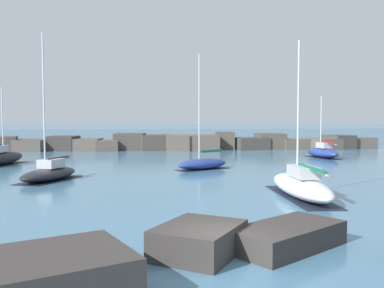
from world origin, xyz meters
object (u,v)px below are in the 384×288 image
Objects in this scene: sailboat_moored_0 at (49,172)px; sailboat_moored_4 at (203,163)px; sailboat_moored_1 at (323,152)px; sailboat_moored_2 at (0,158)px; sailboat_moored_3 at (301,185)px.

sailboat_moored_0 reaches higher than sailboat_moored_4.
sailboat_moored_1 is at bearing 32.37° from sailboat_moored_4.
sailboat_moored_0 is at bearing -155.36° from sailboat_moored_4.
sailboat_moored_4 is at bearing 24.64° from sailboat_moored_0.
sailboat_moored_2 is at bearing -172.73° from sailboat_moored_1.
sailboat_moored_2 is at bearing 123.21° from sailboat_moored_0.
sailboat_moored_0 is 18.20m from sailboat_moored_3.
sailboat_moored_0 is at bearing -150.92° from sailboat_moored_1.
sailboat_moored_0 is at bearing -56.79° from sailboat_moored_2.
sailboat_moored_4 reaches higher than sailboat_moored_2.
sailboat_moored_1 is 0.78× the size of sailboat_moored_3.
sailboat_moored_3 is at bearing -115.55° from sailboat_moored_1.
sailboat_moored_0 is 1.49× the size of sailboat_moored_1.
sailboat_moored_3 is (23.29, -19.20, -0.04)m from sailboat_moored_2.
sailboat_moored_1 is 0.70× the size of sailboat_moored_4.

